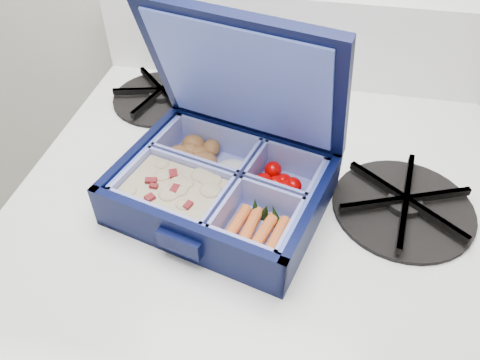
% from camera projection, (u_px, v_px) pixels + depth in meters
% --- Properties ---
extents(stove, '(0.63, 0.63, 0.94)m').
position_uv_depth(stove, '(255.00, 352.00, 0.94)').
color(stove, white).
rests_on(stove, floor).
extents(bento_box, '(0.28, 0.25, 0.06)m').
position_uv_depth(bento_box, '(221.00, 188.00, 0.57)').
color(bento_box, black).
rests_on(bento_box, stove).
extents(burner_grate, '(0.23, 0.23, 0.03)m').
position_uv_depth(burner_grate, '(405.00, 202.00, 0.58)').
color(burner_grate, black).
rests_on(burner_grate, stove).
extents(burner_grate_rear, '(0.19, 0.19, 0.02)m').
position_uv_depth(burner_grate_rear, '(162.00, 95.00, 0.76)').
color(burner_grate_rear, black).
rests_on(burner_grate_rear, stove).
extents(fork, '(0.12, 0.19, 0.01)m').
position_uv_depth(fork, '(277.00, 139.00, 0.68)').
color(fork, silver).
rests_on(fork, stove).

